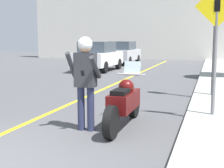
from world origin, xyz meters
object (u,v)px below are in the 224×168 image
object	(u,v)px
motorcycle	(124,102)
parked_car_silver	(123,53)
crossing_sign	(216,37)
traffic_light	(217,6)
person_biker	(85,73)
parked_car_white	(98,56)

from	to	relation	value
motorcycle	parked_car_silver	xyz separation A→B (m)	(-4.68, 16.46, 0.35)
crossing_sign	traffic_light	world-z (taller)	traffic_light
person_biker	parked_car_silver	size ratio (longest dim) A/B	0.43
crossing_sign	parked_car_white	world-z (taller)	crossing_sign
motorcycle	crossing_sign	size ratio (longest dim) A/B	0.84
motorcycle	traffic_light	size ratio (longest dim) A/B	0.62
parked_car_white	parked_car_silver	xyz separation A→B (m)	(-0.06, 5.43, 0.00)
crossing_sign	parked_car_white	bearing A→B (deg)	122.31
traffic_light	crossing_sign	bearing A→B (deg)	-90.26
motorcycle	parked_car_white	bearing A→B (deg)	112.72
person_biker	crossing_sign	world-z (taller)	crossing_sign
traffic_light	parked_car_white	world-z (taller)	traffic_light
motorcycle	parked_car_white	distance (m)	11.96
crossing_sign	parked_car_silver	bearing A→B (deg)	112.48
crossing_sign	parked_car_silver	world-z (taller)	crossing_sign
motorcycle	crossing_sign	world-z (taller)	crossing_sign
crossing_sign	person_biker	bearing A→B (deg)	-147.50
traffic_light	person_biker	bearing A→B (deg)	-119.77
person_biker	parked_car_white	world-z (taller)	person_biker
traffic_light	parked_car_white	xyz separation A→B (m)	(-6.34, 7.38, -1.88)
motorcycle	crossing_sign	xyz separation A→B (m)	(1.72, 1.01, 1.31)
crossing_sign	parked_car_white	size ratio (longest dim) A/B	0.66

